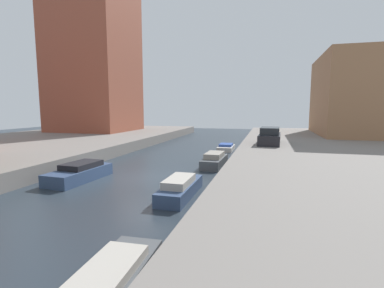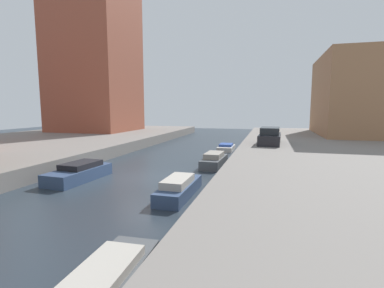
% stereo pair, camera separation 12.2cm
% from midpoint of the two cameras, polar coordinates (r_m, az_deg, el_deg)
% --- Properties ---
extents(ground_plane, '(84.00, 84.00, 0.00)m').
position_cam_midpoint_polar(ground_plane, '(17.25, -10.72, -6.73)').
color(ground_plane, '#28333D').
extents(apartment_tower_far, '(10.00, 9.61, 20.54)m').
position_cam_midpoint_polar(apartment_tower_far, '(42.67, -19.22, 16.47)').
color(apartment_tower_far, brown).
rests_on(apartment_tower_far, quay_left).
extents(low_block_right, '(10.00, 13.38, 9.23)m').
position_cam_midpoint_polar(low_block_right, '(38.93, 31.27, 8.38)').
color(low_block_right, '#9E704C').
rests_on(low_block_right, quay_right).
extents(parked_car, '(2.00, 4.85, 1.47)m').
position_cam_midpoint_polar(parked_car, '(25.82, 15.24, 1.40)').
color(parked_car, black).
rests_on(parked_car, quay_right).
extents(moored_boat_left_2, '(1.89, 4.21, 1.02)m').
position_cam_midpoint_polar(moored_boat_left_2, '(17.59, -21.81, -5.39)').
color(moored_boat_left_2, '#33476B').
rests_on(moored_boat_left_2, ground_plane).
extents(moored_boat_right_2, '(1.39, 3.73, 0.71)m').
position_cam_midpoint_polar(moored_boat_right_2, '(7.22, -16.82, -25.00)').
color(moored_boat_right_2, '#4C5156').
rests_on(moored_boat_right_2, ground_plane).
extents(moored_boat_right_3, '(1.23, 3.98, 0.94)m').
position_cam_midpoint_polar(moored_boat_right_3, '(13.46, -2.64, -8.82)').
color(moored_boat_right_3, '#33476B').
rests_on(moored_boat_right_3, ground_plane).
extents(moored_boat_right_4, '(1.40, 3.74, 1.01)m').
position_cam_midpoint_polar(moored_boat_right_4, '(20.23, 4.37, -3.31)').
color(moored_boat_right_4, '#4C5156').
rests_on(moored_boat_right_4, ground_plane).
extents(moored_boat_right_5, '(1.42, 3.07, 0.68)m').
position_cam_midpoint_polar(moored_boat_right_5, '(27.92, 6.72, -0.72)').
color(moored_boat_right_5, beige).
rests_on(moored_boat_right_5, ground_plane).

